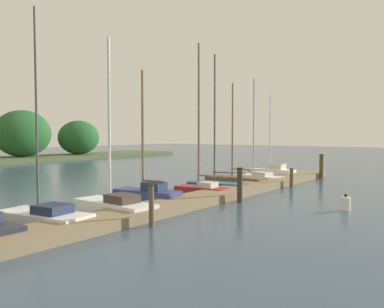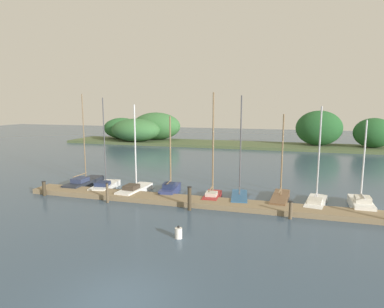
% 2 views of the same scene
% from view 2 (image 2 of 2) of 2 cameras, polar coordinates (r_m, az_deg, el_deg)
% --- Properties ---
extents(ground, '(160.00, 160.00, 0.00)m').
position_cam_2_polar(ground, '(12.61, -12.74, -23.82)').
color(ground, '#384C60').
extents(dock_pier, '(25.84, 1.80, 0.35)m').
position_cam_2_polar(dock_pier, '(22.33, 1.60, -8.36)').
color(dock_pier, '#847051').
rests_on(dock_pier, ground).
extents(far_shore, '(62.44, 9.24, 5.70)m').
position_cam_2_polar(far_shore, '(54.27, 3.28, 3.90)').
color(far_shore, '#4C5B38').
rests_on(far_shore, ground).
extents(sailboat_0, '(1.36, 4.46, 7.51)m').
position_cam_2_polar(sailboat_0, '(28.59, -18.15, -4.62)').
color(sailboat_0, '#232833').
rests_on(sailboat_0, ground).
extents(sailboat_1, '(1.72, 3.72, 7.19)m').
position_cam_2_polar(sailboat_1, '(26.98, -14.84, -5.29)').
color(sailboat_1, white).
rests_on(sailboat_1, ground).
extents(sailboat_2, '(1.50, 3.97, 6.68)m').
position_cam_2_polar(sailboat_2, '(25.33, -9.84, -5.95)').
color(sailboat_2, white).
rests_on(sailboat_2, ground).
extents(sailboat_3, '(1.39, 3.29, 5.83)m').
position_cam_2_polar(sailboat_3, '(24.93, -3.80, -5.96)').
color(sailboat_3, navy).
rests_on(sailboat_3, ground).
extents(sailboat_4, '(1.16, 2.89, 7.51)m').
position_cam_2_polar(sailboat_4, '(23.42, 3.56, -6.80)').
color(sailboat_4, maroon).
rests_on(sailboat_4, ground).
extents(sailboat_5, '(1.45, 3.49, 7.30)m').
position_cam_2_polar(sailboat_5, '(23.43, 8.25, -7.19)').
color(sailboat_5, '#285684').
rests_on(sailboat_5, ground).
extents(sailboat_6, '(1.34, 4.12, 6.05)m').
position_cam_2_polar(sailboat_6, '(23.73, 15.11, -7.25)').
color(sailboat_6, brown).
rests_on(sailboat_6, ground).
extents(sailboat_7, '(1.79, 3.93, 6.58)m').
position_cam_2_polar(sailboat_7, '(23.55, 20.75, -7.61)').
color(sailboat_7, white).
rests_on(sailboat_7, ground).
extents(sailboat_8, '(1.29, 3.25, 5.74)m').
position_cam_2_polar(sailboat_8, '(24.08, 27.30, -7.54)').
color(sailboat_8, white).
rests_on(sailboat_8, ground).
extents(mooring_piling_0, '(0.29, 0.29, 1.09)m').
position_cam_2_polar(mooring_piling_0, '(26.65, -24.32, -5.47)').
color(mooring_piling_0, '#3D3323').
rests_on(mooring_piling_0, ground).
extents(mooring_piling_1, '(0.20, 0.20, 1.39)m').
position_cam_2_polar(mooring_piling_1, '(23.34, -14.51, -6.54)').
color(mooring_piling_1, brown).
rests_on(mooring_piling_1, ground).
extents(mooring_piling_2, '(0.28, 0.28, 1.54)m').
position_cam_2_polar(mooring_piling_2, '(21.02, -0.44, -7.73)').
color(mooring_piling_2, '#3D3323').
rests_on(mooring_piling_2, ground).
extents(mooring_piling_3, '(0.24, 0.24, 1.07)m').
position_cam_2_polar(mooring_piling_3, '(20.41, 16.77, -9.32)').
color(mooring_piling_3, brown).
rests_on(mooring_piling_3, ground).
extents(channel_buoy_0, '(0.37, 0.37, 0.67)m').
position_cam_2_polar(channel_buoy_0, '(17.05, -2.36, -13.55)').
color(channel_buoy_0, white).
rests_on(channel_buoy_0, ground).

